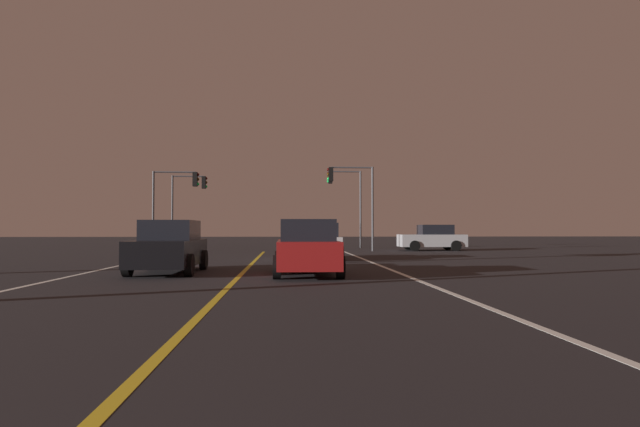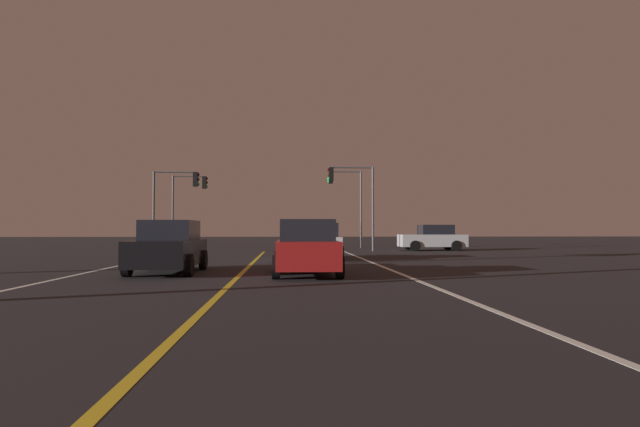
{
  "view_description": "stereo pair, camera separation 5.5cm",
  "coord_description": "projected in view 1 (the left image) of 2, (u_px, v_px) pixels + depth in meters",
  "views": [
    {
      "loc": [
        1.41,
        1.36,
        1.41
      ],
      "look_at": [
        2.97,
        25.67,
        2.14
      ],
      "focal_mm": 29.42,
      "sensor_mm": 36.0,
      "label": 1
    },
    {
      "loc": [
        1.46,
        1.36,
        1.41
      ],
      "look_at": [
        2.97,
        25.67,
        2.14
      ],
      "focal_mm": 29.42,
      "sensor_mm": 36.0,
      "label": 2
    }
  ],
  "objects": [
    {
      "name": "car_ahead_far",
      "position": [
        319.0,
        242.0,
        24.55
      ],
      "size": [
        2.02,
        4.3,
        1.7
      ],
      "rotation": [
        0.0,
        0.0,
        1.57
      ],
      "color": "black",
      "rests_on": "ground"
    },
    {
      "name": "car_crossing_side",
      "position": [
        432.0,
        238.0,
        34.61
      ],
      "size": [
        4.3,
        2.02,
        1.7
      ],
      "rotation": [
        0.0,
        0.0,
        3.14
      ],
      "color": "black",
      "rests_on": "ground"
    },
    {
      "name": "lane_center_divider",
      "position": [
        228.0,
        287.0,
        12.63
      ],
      "size": [
        0.16,
        40.31,
        0.01
      ],
      "primitive_type": "cube",
      "color": "gold",
      "rests_on": "ground"
    },
    {
      "name": "traffic_light_near_right",
      "position": [
        351.0,
        188.0,
        33.72
      ],
      "size": [
        3.03,
        0.36,
        5.44
      ],
      "rotation": [
        0.0,
        0.0,
        3.14
      ],
      "color": "#4C4C51",
      "rests_on": "ground"
    },
    {
      "name": "traffic_light_far_right",
      "position": [
        345.0,
        191.0,
        39.22
      ],
      "size": [
        2.6,
        0.36,
        5.78
      ],
      "rotation": [
        0.0,
        0.0,
        3.14
      ],
      "color": "#4C4C51",
      "rests_on": "ground"
    },
    {
      "name": "car_oncoming",
      "position": [
        169.0,
        247.0,
        16.93
      ],
      "size": [
        2.02,
        4.3,
        1.7
      ],
      "rotation": [
        0.0,
        0.0,
        -1.57
      ],
      "color": "black",
      "rests_on": "ground"
    },
    {
      "name": "lane_edge_right",
      "position": [
        433.0,
        286.0,
        12.96
      ],
      "size": [
        0.16,
        40.31,
        0.01
      ],
      "primitive_type": "cube",
      "color": "silver",
      "rests_on": "ground"
    },
    {
      "name": "car_lead_same_lane",
      "position": [
        307.0,
        248.0,
        16.09
      ],
      "size": [
        2.02,
        4.3,
        1.7
      ],
      "rotation": [
        0.0,
        0.0,
        1.57
      ],
      "color": "black",
      "rests_on": "ground"
    },
    {
      "name": "lane_edge_left",
      "position": [
        13.0,
        289.0,
        12.31
      ],
      "size": [
        0.16,
        40.31,
        0.01
      ],
      "primitive_type": "cube",
      "color": "silver",
      "rests_on": "ground"
    },
    {
      "name": "traffic_light_far_left",
      "position": [
        189.0,
        195.0,
        38.48
      ],
      "size": [
        2.61,
        0.36,
        5.35
      ],
      "color": "#4C4C51",
      "rests_on": "ground"
    },
    {
      "name": "traffic_light_near_left",
      "position": [
        176.0,
        192.0,
        33.0
      ],
      "size": [
        2.92,
        0.36,
        5.07
      ],
      "color": "#4C4C51",
      "rests_on": "ground"
    }
  ]
}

